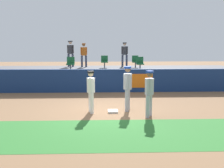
{
  "coord_description": "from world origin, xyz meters",
  "views": [
    {
      "loc": [
        -0.14,
        -10.01,
        2.71
      ],
      "look_at": [
        0.24,
        0.81,
        1.0
      ],
      "focal_mm": 40.15,
      "sensor_mm": 36.0,
      "label": 1
    }
  ],
  "objects_px": {
    "seat_back_right": "(135,61)",
    "player_runner_visitor": "(149,90)",
    "player_coach_visitor": "(128,85)",
    "spectator_hooded": "(84,53)",
    "seat_front_left": "(71,63)",
    "seat_front_right": "(140,63)",
    "player_fielder_home": "(91,89)",
    "first_base": "(113,111)",
    "seat_back_center": "(104,61)",
    "spectator_capped": "(125,53)",
    "spectator_casual": "(70,52)"
  },
  "relations": [
    {
      "from": "seat_front_right",
      "to": "spectator_capped",
      "type": "relative_size",
      "value": 0.48
    },
    {
      "from": "player_fielder_home",
      "to": "player_runner_visitor",
      "type": "xyz_separation_m",
      "value": [
        2.21,
        -0.65,
        0.04
      ]
    },
    {
      "from": "player_runner_visitor",
      "to": "seat_front_left",
      "type": "height_order",
      "value": "seat_front_left"
    },
    {
      "from": "seat_back_right",
      "to": "player_runner_visitor",
      "type": "bearing_deg",
      "value": -93.71
    },
    {
      "from": "player_runner_visitor",
      "to": "seat_back_right",
      "type": "relative_size",
      "value": 2.09
    },
    {
      "from": "player_coach_visitor",
      "to": "spectator_casual",
      "type": "distance_m",
      "value": 8.99
    },
    {
      "from": "player_fielder_home",
      "to": "seat_back_right",
      "type": "xyz_separation_m",
      "value": [
        2.75,
        7.64,
        0.61
      ]
    },
    {
      "from": "seat_front_right",
      "to": "first_base",
      "type": "bearing_deg",
      "value": -108.36
    },
    {
      "from": "first_base",
      "to": "spectator_capped",
      "type": "relative_size",
      "value": 0.23
    },
    {
      "from": "seat_front_right",
      "to": "spectator_casual",
      "type": "distance_m",
      "value": 5.43
    },
    {
      "from": "player_fielder_home",
      "to": "spectator_casual",
      "type": "xyz_separation_m",
      "value": [
        -1.87,
        8.54,
        1.22
      ]
    },
    {
      "from": "player_coach_visitor",
      "to": "spectator_capped",
      "type": "bearing_deg",
      "value": -168.86
    },
    {
      "from": "player_coach_visitor",
      "to": "seat_back_center",
      "type": "distance_m",
      "value": 7.45
    },
    {
      "from": "spectator_casual",
      "to": "player_coach_visitor",
      "type": "bearing_deg",
      "value": 131.68
    },
    {
      "from": "player_fielder_home",
      "to": "seat_back_right",
      "type": "relative_size",
      "value": 2.0
    },
    {
      "from": "player_fielder_home",
      "to": "seat_back_center",
      "type": "distance_m",
      "value": 7.69
    },
    {
      "from": "first_base",
      "to": "seat_front_right",
      "type": "bearing_deg",
      "value": 71.64
    },
    {
      "from": "player_coach_visitor",
      "to": "seat_front_right",
      "type": "relative_size",
      "value": 2.19
    },
    {
      "from": "player_fielder_home",
      "to": "seat_front_right",
      "type": "height_order",
      "value": "seat_front_right"
    },
    {
      "from": "first_base",
      "to": "seat_front_right",
      "type": "height_order",
      "value": "seat_front_right"
    },
    {
      "from": "player_fielder_home",
      "to": "spectator_hooded",
      "type": "distance_m",
      "value": 8.32
    },
    {
      "from": "seat_front_left",
      "to": "spectator_hooded",
      "type": "relative_size",
      "value": 0.5
    },
    {
      "from": "seat_front_left",
      "to": "spectator_capped",
      "type": "distance_m",
      "value": 4.53
    },
    {
      "from": "player_runner_visitor",
      "to": "spectator_casual",
      "type": "xyz_separation_m",
      "value": [
        -4.08,
        9.19,
        1.18
      ]
    },
    {
      "from": "player_fielder_home",
      "to": "spectator_casual",
      "type": "distance_m",
      "value": 8.83
    },
    {
      "from": "spectator_hooded",
      "to": "seat_front_right",
      "type": "bearing_deg",
      "value": 132.5
    },
    {
      "from": "seat_front_left",
      "to": "player_runner_visitor",
      "type": "bearing_deg",
      "value": -60.05
    },
    {
      "from": "player_fielder_home",
      "to": "player_runner_visitor",
      "type": "relative_size",
      "value": 0.96
    },
    {
      "from": "player_runner_visitor",
      "to": "spectator_capped",
      "type": "distance_m",
      "value": 9.26
    },
    {
      "from": "seat_front_right",
      "to": "seat_back_center",
      "type": "bearing_deg",
      "value": 140.93
    },
    {
      "from": "seat_back_right",
      "to": "seat_front_left",
      "type": "xyz_separation_m",
      "value": [
        -4.28,
        -1.8,
        0.0
      ]
    },
    {
      "from": "seat_back_center",
      "to": "seat_back_right",
      "type": "bearing_deg",
      "value": -0.01
    },
    {
      "from": "spectator_capped",
      "to": "spectator_hooded",
      "type": "bearing_deg",
      "value": 24.4
    },
    {
      "from": "spectator_capped",
      "to": "seat_back_right",
      "type": "bearing_deg",
      "value": 145.25
    },
    {
      "from": "first_base",
      "to": "seat_front_left",
      "type": "height_order",
      "value": "seat_front_left"
    },
    {
      "from": "seat_back_right",
      "to": "spectator_hooded",
      "type": "relative_size",
      "value": 0.5
    },
    {
      "from": "seat_front_left",
      "to": "spectator_casual",
      "type": "relative_size",
      "value": 0.45
    },
    {
      "from": "seat_back_right",
      "to": "spectator_casual",
      "type": "distance_m",
      "value": 4.74
    },
    {
      "from": "first_base",
      "to": "spectator_casual",
      "type": "distance_m",
      "value": 9.21
    },
    {
      "from": "player_runner_visitor",
      "to": "spectator_capped",
      "type": "height_order",
      "value": "spectator_capped"
    },
    {
      "from": "spectator_capped",
      "to": "spectator_casual",
      "type": "relative_size",
      "value": 0.94
    },
    {
      "from": "player_coach_visitor",
      "to": "spectator_hooded",
      "type": "height_order",
      "value": "spectator_hooded"
    },
    {
      "from": "first_base",
      "to": "spectator_hooded",
      "type": "xyz_separation_m",
      "value": [
        -1.75,
        8.18,
        2.05
      ]
    },
    {
      "from": "seat_back_right",
      "to": "seat_front_left",
      "type": "height_order",
      "value": "same"
    },
    {
      "from": "player_fielder_home",
      "to": "spectator_casual",
      "type": "relative_size",
      "value": 0.9
    },
    {
      "from": "first_base",
      "to": "player_coach_visitor",
      "type": "xyz_separation_m",
      "value": [
        0.61,
        0.25,
        1.02
      ]
    },
    {
      "from": "player_fielder_home",
      "to": "player_coach_visitor",
      "type": "relative_size",
      "value": 0.92
    },
    {
      "from": "seat_front_right",
      "to": "seat_back_right",
      "type": "bearing_deg",
      "value": 91.86
    },
    {
      "from": "player_coach_visitor",
      "to": "seat_back_right",
      "type": "distance_m",
      "value": 7.5
    },
    {
      "from": "seat_front_right",
      "to": "seat_front_left",
      "type": "height_order",
      "value": "same"
    }
  ]
}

